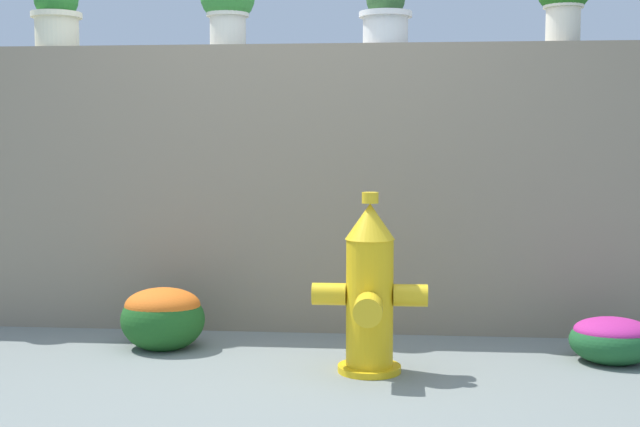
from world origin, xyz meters
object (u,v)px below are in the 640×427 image
at_px(potted_plant_1, 56,8).
at_px(flower_bush_left, 612,338).
at_px(potted_plant_3, 386,11).
at_px(flower_bush_right, 163,315).
at_px(fire_hydrant, 370,293).

height_order(potted_plant_1, flower_bush_left, potted_plant_1).
distance_m(potted_plant_1, potted_plant_3, 1.86).
xyz_separation_m(potted_plant_3, flower_bush_right, (-1.12, -0.54, -1.60)).
relative_size(flower_bush_left, flower_bush_right, 0.94).
distance_m(potted_plant_3, flower_bush_right, 2.02).
distance_m(flower_bush_left, flower_bush_right, 2.23).
xyz_separation_m(fire_hydrant, flower_bush_left, (1.16, 0.29, -0.25)).
height_order(fire_hydrant, flower_bush_left, fire_hydrant).
height_order(flower_bush_left, flower_bush_right, flower_bush_right).
xyz_separation_m(fire_hydrant, flower_bush_right, (-1.07, 0.36, -0.20)).
distance_m(potted_plant_1, fire_hydrant, 2.48).
bearing_deg(fire_hydrant, flower_bush_left, 13.88).
bearing_deg(potted_plant_1, fire_hydrant, -26.38).
distance_m(potted_plant_1, flower_bush_left, 3.47).
relative_size(fire_hydrant, flower_bush_left, 2.04).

